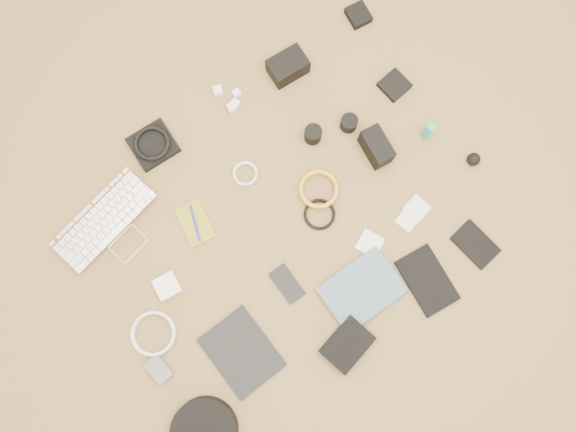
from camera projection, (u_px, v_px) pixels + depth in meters
room_shell at (274, 75)px, 0.70m from camera, size 4.04×4.04×2.58m
laptop at (116, 231)px, 1.91m from camera, size 0.42×0.33×0.03m
headphone_pouch at (153, 145)px, 1.96m from camera, size 0.15×0.14×0.03m
headphones at (152, 143)px, 1.94m from camera, size 0.16×0.16×0.02m
charger_a at (218, 91)px, 2.00m from camera, size 0.04×0.04×0.03m
charger_b at (237, 93)px, 2.00m from camera, size 0.03×0.03×0.03m
charger_c at (235, 104)px, 1.99m from camera, size 0.04×0.04×0.03m
charger_d at (232, 108)px, 1.99m from camera, size 0.03×0.03×0.03m
dslr_camera at (288, 66)px, 1.99m from camera, size 0.14×0.10×0.08m
lens_pouch at (358, 15)px, 2.05m from camera, size 0.08×0.09×0.03m
notebook_olive at (195, 223)px, 1.93m from camera, size 0.11×0.16×0.01m
pen_blue at (195, 223)px, 1.92m from camera, size 0.05×0.13×0.01m
cable_white_a at (245, 174)px, 1.95m from camera, size 0.12×0.12×0.01m
lens_a at (313, 134)px, 1.95m from camera, size 0.08×0.08×0.07m
lens_b at (349, 123)px, 1.96m from camera, size 0.08×0.08×0.05m
card_reader at (394, 85)px, 2.00m from camera, size 0.10×0.10×0.02m
power_brick at (167, 286)px, 1.88m from camera, size 0.08×0.08×0.03m
cable_white_b at (154, 333)px, 1.86m from camera, size 0.16×0.16×0.01m
cable_black at (319, 215)px, 1.93m from camera, size 0.13×0.13×0.01m
cable_yellow at (319, 190)px, 1.94m from camera, size 0.17×0.17×0.02m
flash at (376, 147)px, 1.93m from camera, size 0.08×0.13×0.10m
lens_cleaner at (428, 131)px, 1.94m from camera, size 0.04×0.04×0.10m
battery_charger at (159, 369)px, 1.83m from camera, size 0.07×0.09×0.02m
tablet at (242, 352)px, 1.85m from camera, size 0.20×0.25×0.01m
phone at (287, 284)px, 1.89m from camera, size 0.07×0.13×0.01m
filter_case_left at (370, 244)px, 1.91m from camera, size 0.10×0.10×0.01m
filter_case_mid at (407, 220)px, 1.93m from camera, size 0.08×0.08×0.01m
filter_case_right at (417, 208)px, 1.93m from camera, size 0.09×0.09×0.01m
air_blower at (474, 159)px, 1.95m from camera, size 0.06×0.06×0.05m
headphone_case at (204, 431)px, 1.78m from camera, size 0.21×0.21×0.06m
drive_case at (347, 345)px, 1.84m from camera, size 0.18×0.15×0.04m
paperback at (379, 313)px, 1.86m from camera, size 0.25×0.19×0.02m
notebook_black_a at (427, 280)px, 1.89m from camera, size 0.15×0.23×0.02m
notebook_black_b at (475, 244)px, 1.91m from camera, size 0.12×0.16×0.01m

